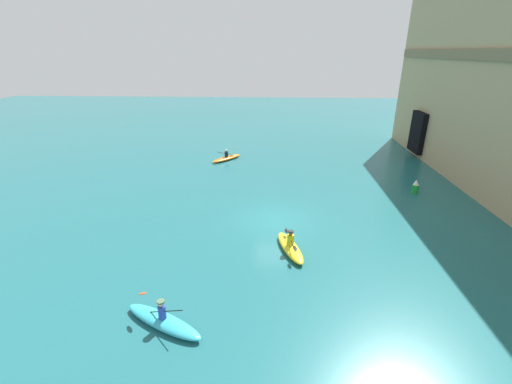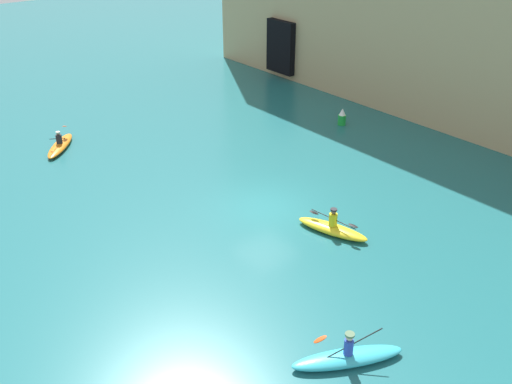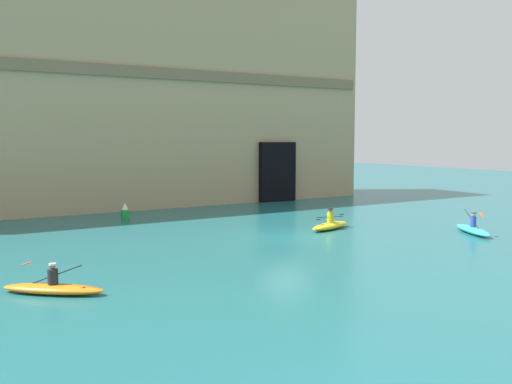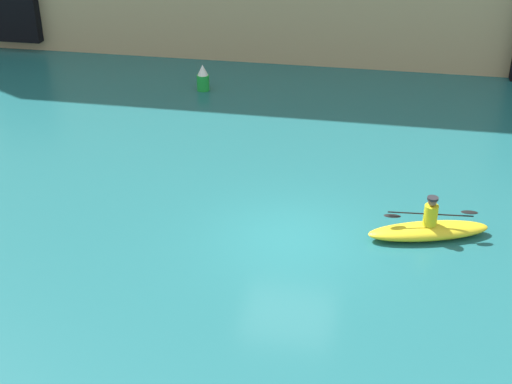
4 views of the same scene
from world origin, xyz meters
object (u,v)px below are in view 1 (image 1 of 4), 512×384
at_px(kayak_yellow, 290,247).
at_px(marker_buoy, 416,187).
at_px(kayak_cyan, 163,321).
at_px(kayak_orange, 227,158).

height_order(kayak_yellow, marker_buoy, kayak_yellow).
distance_m(kayak_cyan, marker_buoy, 19.93).
bearing_deg(kayak_yellow, kayak_orange, -178.75).
bearing_deg(kayak_cyan, marker_buoy, -109.45).
height_order(kayak_cyan, kayak_yellow, kayak_cyan).
relative_size(kayak_cyan, marker_buoy, 3.42).
relative_size(kayak_yellow, marker_buoy, 3.16).
distance_m(kayak_orange, marker_buoy, 16.53).
bearing_deg(kayak_cyan, kayak_orange, -62.19).
bearing_deg(kayak_yellow, kayak_cyan, -59.94).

